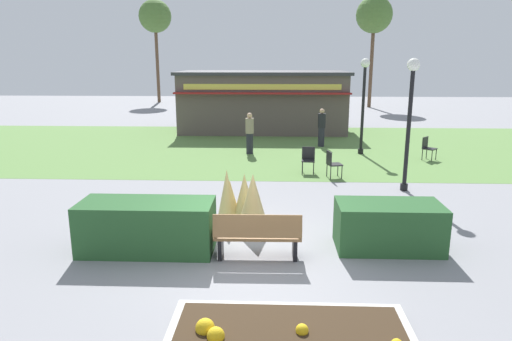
% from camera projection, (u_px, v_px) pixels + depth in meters
% --- Properties ---
extents(ground_plane, '(80.00, 80.00, 0.00)m').
position_uv_depth(ground_plane, '(245.00, 256.00, 9.13)').
color(ground_plane, gray).
extents(lawn_patch, '(36.00, 12.00, 0.01)m').
position_uv_depth(lawn_patch, '(262.00, 147.00, 20.56)').
color(lawn_patch, '#5B8442').
rests_on(lawn_patch, ground_plane).
extents(park_bench, '(1.71, 0.55, 0.95)m').
position_uv_depth(park_bench, '(258.00, 236.00, 8.93)').
color(park_bench, olive).
rests_on(park_bench, ground_plane).
extents(hedge_left, '(2.68, 1.10, 1.04)m').
position_uv_depth(hedge_left, '(147.00, 226.00, 9.31)').
color(hedge_left, '#28562B').
rests_on(hedge_left, ground_plane).
extents(hedge_right, '(2.12, 1.10, 0.96)m').
position_uv_depth(hedge_right, '(388.00, 226.00, 9.43)').
color(hedge_right, '#28562B').
rests_on(hedge_right, ground_plane).
extents(ornamental_grass_behind_left, '(0.63, 0.63, 1.24)m').
position_uv_depth(ornamental_grass_behind_left, '(245.00, 199.00, 10.77)').
color(ornamental_grass_behind_left, tan).
rests_on(ornamental_grass_behind_left, ground_plane).
extents(ornamental_grass_behind_right, '(0.57, 0.57, 1.05)m').
position_uv_depth(ornamental_grass_behind_right, '(230.00, 202.00, 10.87)').
color(ornamental_grass_behind_right, tan).
rests_on(ornamental_grass_behind_right, ground_plane).
extents(ornamental_grass_behind_center, '(0.52, 0.52, 1.33)m').
position_uv_depth(ornamental_grass_behind_center, '(227.00, 197.00, 10.77)').
color(ornamental_grass_behind_center, tan).
rests_on(ornamental_grass_behind_center, ground_plane).
extents(ornamental_grass_behind_far, '(0.78, 0.78, 1.37)m').
position_uv_depth(ornamental_grass_behind_far, '(253.00, 204.00, 10.22)').
color(ornamental_grass_behind_far, tan).
rests_on(ornamental_grass_behind_far, ground_plane).
extents(lamppost_mid, '(0.36, 0.36, 3.84)m').
position_uv_depth(lamppost_mid, '(410.00, 108.00, 13.17)').
color(lamppost_mid, black).
rests_on(lamppost_mid, ground_plane).
extents(lamppost_far, '(0.36, 0.36, 3.84)m').
position_uv_depth(lamppost_far, '(364.00, 94.00, 18.46)').
color(lamppost_far, black).
rests_on(lamppost_far, ground_plane).
extents(trash_bin, '(0.52, 0.52, 0.93)m').
position_uv_depth(trash_bin, '(94.00, 226.00, 9.46)').
color(trash_bin, '#2D4233').
rests_on(trash_bin, ground_plane).
extents(food_kiosk, '(8.95, 4.71, 3.17)m').
position_uv_depth(food_kiosk, '(263.00, 101.00, 24.89)').
color(food_kiosk, '#594C47').
rests_on(food_kiosk, ground_plane).
extents(cafe_chair_west, '(0.48, 0.48, 0.89)m').
position_uv_depth(cafe_chair_west, '(308.00, 158.00, 15.71)').
color(cafe_chair_west, black).
rests_on(cafe_chair_west, ground_plane).
extents(cafe_chair_east, '(0.62, 0.62, 0.89)m').
position_uv_depth(cafe_chair_east, '(428.00, 146.00, 17.75)').
color(cafe_chair_east, black).
rests_on(cafe_chair_east, ground_plane).
extents(cafe_chair_center, '(0.52, 0.52, 0.89)m').
position_uv_depth(cafe_chair_center, '(332.00, 162.00, 15.05)').
color(cafe_chair_center, black).
rests_on(cafe_chair_center, ground_plane).
extents(person_strolling, '(0.34, 0.34, 1.69)m').
position_uv_depth(person_strolling, '(322.00, 127.00, 20.40)').
color(person_strolling, '#23232D').
rests_on(person_strolling, ground_plane).
extents(person_standing, '(0.34, 0.34, 1.69)m').
position_uv_depth(person_standing, '(250.00, 133.00, 18.84)').
color(person_standing, '#23232D').
rests_on(person_standing, ground_plane).
extents(parked_car_west_slot, '(4.25, 2.15, 1.20)m').
position_uv_depth(parked_car_west_slot, '(220.00, 103.00, 33.61)').
color(parked_car_west_slot, navy).
rests_on(parked_car_west_slot, ground_plane).
extents(parked_car_center_slot, '(4.27, 2.19, 1.20)m').
position_uv_depth(parked_car_center_slot, '(289.00, 104.00, 33.41)').
color(parked_car_center_slot, maroon).
rests_on(parked_car_center_slot, ground_plane).
extents(tree_left_bg, '(2.80, 2.80, 8.54)m').
position_uv_depth(tree_left_bg, '(374.00, 16.00, 35.63)').
color(tree_left_bg, brown).
rests_on(tree_left_bg, ground_plane).
extents(tree_right_bg, '(2.80, 2.80, 8.82)m').
position_uv_depth(tree_right_bg, '(155.00, 17.00, 39.89)').
color(tree_right_bg, brown).
rests_on(tree_right_bg, ground_plane).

